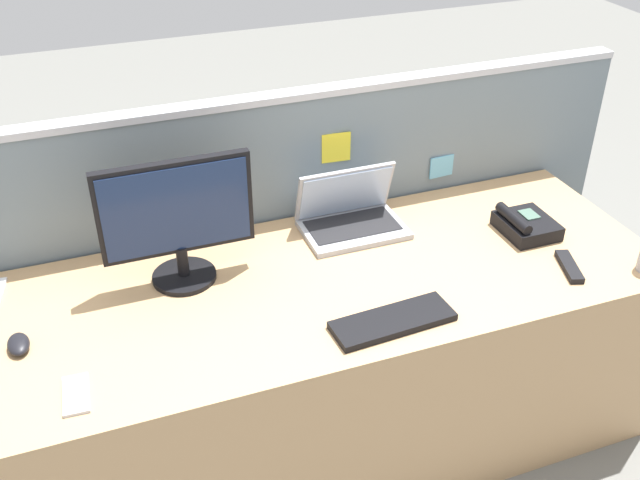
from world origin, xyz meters
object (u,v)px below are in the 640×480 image
(desk_phone, at_px, (525,225))
(tv_remote, at_px, (569,267))
(laptop, at_px, (350,214))
(computer_mouse_right_hand, at_px, (18,344))
(desktop_monitor, at_px, (177,217))
(cell_phone_silver_slab, at_px, (76,395))
(keyboard_main, at_px, (393,321))

(desk_phone, xyz_separation_m, tv_remote, (0.01, -0.24, -0.02))
(laptop, bearing_deg, computer_mouse_right_hand, -165.96)
(desktop_monitor, bearing_deg, tv_remote, -18.46)
(desktop_monitor, xyz_separation_m, tv_remote, (1.18, -0.39, -0.21))
(computer_mouse_right_hand, distance_m, cell_phone_silver_slab, 0.28)
(keyboard_main, height_order, computer_mouse_right_hand, computer_mouse_right_hand)
(laptop, relative_size, tv_remote, 2.07)
(desk_phone, bearing_deg, keyboard_main, -155.28)
(desk_phone, height_order, tv_remote, desk_phone)
(computer_mouse_right_hand, bearing_deg, desk_phone, -2.16)
(keyboard_main, distance_m, cell_phone_silver_slab, 0.89)
(desk_phone, height_order, cell_phone_silver_slab, desk_phone)
(cell_phone_silver_slab, bearing_deg, desktop_monitor, 52.48)
(desk_phone, distance_m, keyboard_main, 0.71)
(desktop_monitor, relative_size, tv_remote, 2.78)
(desktop_monitor, height_order, tv_remote, desktop_monitor)
(keyboard_main, xyz_separation_m, computer_mouse_right_hand, (-1.02, 0.27, 0.01))
(desk_phone, relative_size, cell_phone_silver_slab, 1.34)
(desktop_monitor, relative_size, cell_phone_silver_slab, 3.25)
(desktop_monitor, height_order, laptop, desktop_monitor)
(computer_mouse_right_hand, bearing_deg, cell_phone_silver_slab, -65.06)
(desk_phone, bearing_deg, tv_remote, -87.96)
(desk_phone, distance_m, cell_phone_silver_slab, 1.56)
(desktop_monitor, distance_m, laptop, 0.64)
(tv_remote, bearing_deg, keyboard_main, -156.85)
(desktop_monitor, relative_size, laptop, 1.34)
(laptop, bearing_deg, desk_phone, -23.85)
(desktop_monitor, distance_m, keyboard_main, 0.72)
(desktop_monitor, xyz_separation_m, laptop, (0.61, 0.10, -0.17))
(cell_phone_silver_slab, bearing_deg, laptop, 31.38)
(desk_phone, bearing_deg, computer_mouse_right_hand, -178.92)
(laptop, height_order, cell_phone_silver_slab, laptop)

